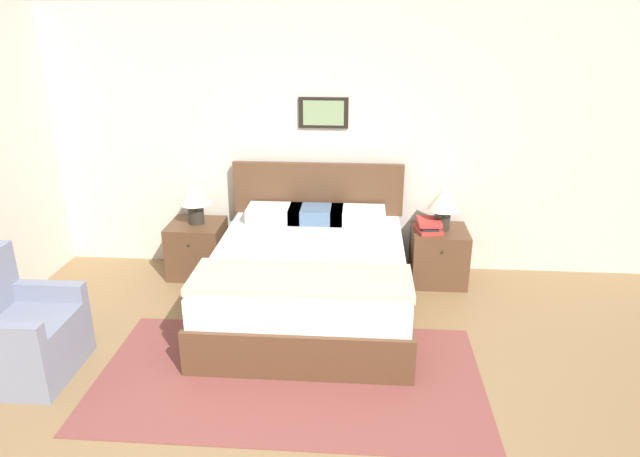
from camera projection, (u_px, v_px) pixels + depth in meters
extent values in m
cube|color=beige|center=(327.00, 142.00, 5.60)|extent=(7.92, 0.06, 2.60)
cube|color=black|center=(324.00, 113.00, 5.46)|extent=(0.48, 0.02, 0.29)
cube|color=gray|center=(323.00, 113.00, 5.45)|extent=(0.39, 0.00, 0.24)
cube|color=brown|center=(290.00, 377.00, 4.16)|extent=(2.79, 1.50, 0.01)
cube|color=brown|center=(309.00, 299.00, 4.99)|extent=(1.69, 2.01, 0.28)
cube|color=brown|center=(296.00, 341.00, 4.02)|extent=(1.69, 0.06, 0.08)
cube|color=silver|center=(309.00, 268.00, 4.89)|extent=(1.62, 1.93, 0.32)
cube|color=brown|center=(318.00, 189.00, 5.65)|extent=(1.69, 0.06, 0.52)
cube|color=#B2A893|center=(301.00, 280.00, 4.24)|extent=(1.65, 0.56, 0.06)
cube|color=silver|center=(275.00, 213.00, 5.53)|extent=(0.52, 0.32, 0.14)
cube|color=silver|center=(358.00, 215.00, 5.48)|extent=(0.52, 0.32, 0.14)
cube|color=slate|center=(316.00, 214.00, 5.50)|extent=(0.52, 0.32, 0.14)
cube|color=gray|center=(28.00, 346.00, 4.13)|extent=(0.65, 0.72, 0.45)
cube|color=gray|center=(43.00, 291.00, 4.32)|extent=(0.64, 0.10, 0.14)
cube|color=brown|center=(198.00, 248.00, 5.74)|extent=(0.53, 0.51, 0.54)
sphere|color=#332D28|center=(189.00, 245.00, 5.44)|extent=(0.02, 0.02, 0.02)
cube|color=brown|center=(438.00, 255.00, 5.57)|extent=(0.53, 0.51, 0.54)
sphere|color=#332D28|center=(443.00, 252.00, 5.27)|extent=(0.02, 0.02, 0.02)
cylinder|color=#2D2823|center=(196.00, 216.00, 5.63)|extent=(0.16, 0.16, 0.14)
cylinder|color=#2D2823|center=(195.00, 207.00, 5.60)|extent=(0.02, 0.02, 0.06)
cone|color=beige|center=(194.00, 193.00, 5.55)|extent=(0.30, 0.30, 0.23)
cylinder|color=#2D2823|center=(442.00, 222.00, 5.47)|extent=(0.16, 0.16, 0.14)
cylinder|color=#2D2823|center=(443.00, 213.00, 5.43)|extent=(0.02, 0.02, 0.06)
cone|color=beige|center=(444.00, 198.00, 5.38)|extent=(0.30, 0.30, 0.23)
cube|color=#B7332D|center=(429.00, 229.00, 5.43)|extent=(0.26, 0.30, 0.04)
cube|color=#232328|center=(429.00, 226.00, 5.42)|extent=(0.16, 0.25, 0.04)
cube|color=#B7332D|center=(429.00, 222.00, 5.41)|extent=(0.23, 0.27, 0.04)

